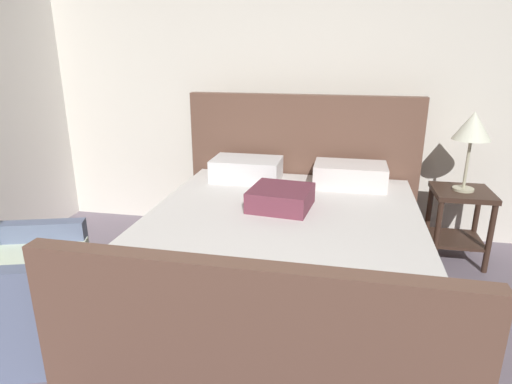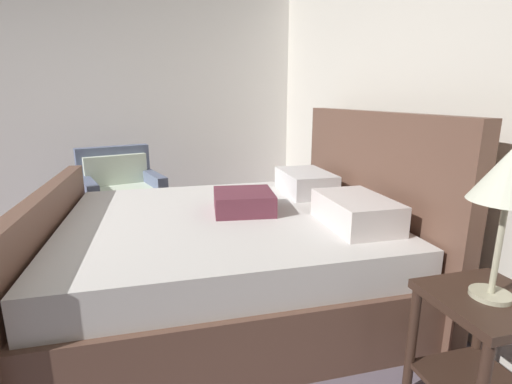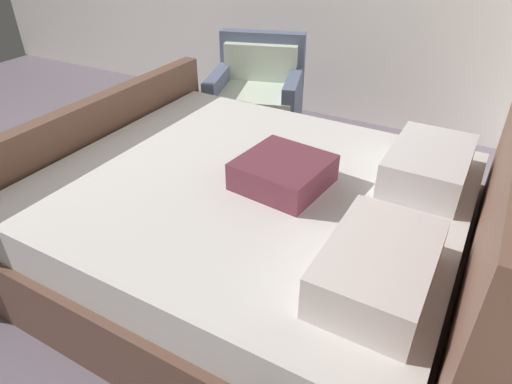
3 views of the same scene
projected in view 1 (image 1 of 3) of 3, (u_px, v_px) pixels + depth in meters
name	position (u px, v px, depth m)	size (l,w,h in m)	color
wall_back	(320.00, 81.00, 3.84)	(5.12, 0.12, 2.77)	silver
bed	(283.00, 249.00, 2.98)	(2.02, 2.31, 1.30)	brown
nightstand_right	(459.00, 214.00, 3.48)	(0.44, 0.44, 0.60)	#36241B
table_lamp_right	(473.00, 128.00, 3.27)	(0.28, 0.28, 0.62)	#B7B293
armchair	(8.00, 291.00, 2.47)	(0.91, 0.91, 0.90)	slate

